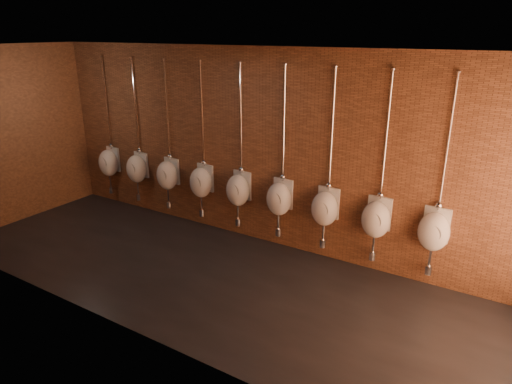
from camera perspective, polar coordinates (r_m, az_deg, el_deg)
ground at (r=6.92m, az=-6.63°, el=-10.23°), size 8.50×8.50×0.00m
room_shell at (r=6.17m, az=-7.37°, el=6.19°), size 8.54×3.04×3.22m
urinal_0 at (r=9.73m, az=-17.92°, el=3.58°), size 0.44×0.39×2.72m
urinal_1 at (r=9.16m, az=-14.67°, el=2.92°), size 0.44×0.39×2.72m
urinal_2 at (r=8.62m, az=-11.00°, el=2.17°), size 0.44×0.39×2.72m
urinal_3 at (r=8.12m, az=-6.87°, el=1.32°), size 0.44×0.39×2.72m
urinal_4 at (r=7.68m, az=-2.24°, el=0.35°), size 0.44×0.39×2.72m
urinal_5 at (r=7.29m, az=2.93°, el=-0.74°), size 0.44×0.39×2.72m
urinal_6 at (r=6.97m, az=8.62°, el=-1.92°), size 0.44×0.39×2.72m
urinal_7 at (r=6.73m, az=14.80°, el=-3.18°), size 0.44×0.39×2.72m
urinal_8 at (r=6.58m, az=21.37°, el=-4.48°), size 0.44×0.39×2.72m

